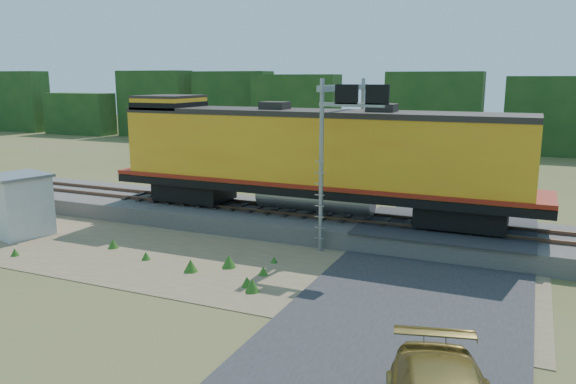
% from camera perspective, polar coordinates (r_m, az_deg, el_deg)
% --- Properties ---
extents(ground, '(140.00, 140.00, 0.00)m').
position_cam_1_polar(ground, '(21.26, -6.01, -7.60)').
color(ground, '#475123').
rests_on(ground, ground).
extents(ballast, '(70.00, 5.00, 0.80)m').
position_cam_1_polar(ballast, '(26.30, 0.45, -2.89)').
color(ballast, slate).
rests_on(ballast, ground).
extents(rails, '(70.00, 1.54, 0.16)m').
position_cam_1_polar(rails, '(26.18, 0.45, -1.87)').
color(rails, brown).
rests_on(rails, ballast).
extents(dirt_shoulder, '(26.00, 8.00, 0.03)m').
position_cam_1_polar(dirt_shoulder, '(22.67, -9.81, -6.45)').
color(dirt_shoulder, '#8C7754').
rests_on(dirt_shoulder, ground).
extents(road, '(7.00, 66.00, 0.86)m').
position_cam_1_polar(road, '(19.63, 13.43, -9.24)').
color(road, '#38383A').
rests_on(road, ground).
extents(tree_line_north, '(130.00, 3.00, 6.50)m').
position_cam_1_polar(tree_line_north, '(56.44, 13.51, 7.26)').
color(tree_line_north, '#183B15').
rests_on(tree_line_north, ground).
extents(weed_clumps, '(15.00, 6.20, 0.56)m').
position_cam_1_polar(weed_clumps, '(23.20, -13.47, -6.22)').
color(weed_clumps, '#2E611B').
rests_on(weed_clumps, ground).
extents(locomotive, '(19.93, 3.04, 5.14)m').
position_cam_1_polar(locomotive, '(25.40, 2.16, 3.71)').
color(locomotive, black).
rests_on(locomotive, rails).
extents(shed, '(2.87, 2.87, 2.77)m').
position_cam_1_polar(shed, '(27.64, -25.60, -1.19)').
color(shed, silver).
rests_on(shed, ground).
extents(signal_gantry, '(2.75, 6.20, 6.93)m').
position_cam_1_polar(signal_gantry, '(23.94, 6.04, 7.30)').
color(signal_gantry, gray).
rests_on(signal_gantry, ground).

